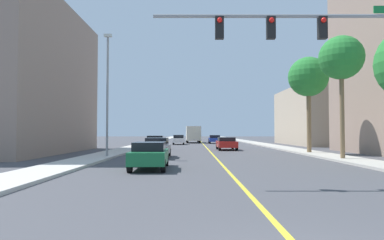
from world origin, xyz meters
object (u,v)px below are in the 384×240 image
at_px(street_lamp, 108,89).
at_px(car_black, 156,143).
at_px(car_blue, 215,139).
at_px(palm_mid, 342,59).
at_px(traffic_signal_mast, 349,47).
at_px(delivery_truck, 193,134).
at_px(car_gray, 157,148).
at_px(car_red, 227,143).
at_px(palm_far, 309,78).
at_px(car_white, 179,140).
at_px(car_green, 150,155).

relative_size(street_lamp, car_black, 1.95).
bearing_deg(car_blue, palm_mid, -79.50).
bearing_deg(traffic_signal_mast, delivery_truck, 96.90).
relative_size(car_gray, car_red, 1.02).
xyz_separation_m(traffic_signal_mast, palm_mid, (4.26, 10.16, 1.76)).
bearing_deg(car_red, palm_far, -44.03).
xyz_separation_m(street_lamp, car_white, (4.13, 26.91, -4.31)).
xyz_separation_m(traffic_signal_mast, car_black, (-9.81, 23.69, -4.33)).
bearing_deg(car_green, car_blue, 79.71).
bearing_deg(car_gray, delivery_truck, 85.76).
bearing_deg(palm_mid, traffic_signal_mast, -112.74).
relative_size(car_black, car_green, 1.08).
relative_size(car_gray, car_green, 1.05).
relative_size(car_gray, car_white, 1.07).
xyz_separation_m(car_red, car_white, (-5.71, 15.64, 0.03)).
height_order(car_blue, delivery_truck, delivery_truck).
bearing_deg(delivery_truck, traffic_signal_mast, -85.28).
distance_m(traffic_signal_mast, car_red, 23.82).
bearing_deg(car_blue, delivery_truck, 135.16).
distance_m(car_gray, delivery_truck, 34.42).
bearing_deg(car_black, palm_mid, 134.02).
distance_m(car_red, delivery_truck, 23.81).
bearing_deg(car_white, traffic_signal_mast, -80.57).
relative_size(palm_far, car_black, 1.82).
relative_size(car_green, delivery_truck, 0.55).
relative_size(palm_mid, delivery_truck, 1.07).
distance_m(street_lamp, car_black, 12.63).
height_order(car_green, car_blue, car_green).
relative_size(street_lamp, palm_far, 1.07).
bearing_deg(car_blue, car_white, -142.92).
distance_m(traffic_signal_mast, street_lamp, 17.03).
relative_size(car_black, car_red, 1.05).
height_order(palm_far, delivery_truck, palm_far).
xyz_separation_m(palm_mid, car_green, (-12.31, -5.22, -6.13)).
bearing_deg(car_blue, car_black, -111.68).
distance_m(palm_mid, palm_far, 6.84).
bearing_deg(car_white, palm_far, -62.78).
height_order(car_gray, car_green, car_gray).
xyz_separation_m(street_lamp, car_red, (9.84, 11.27, -4.34)).
distance_m(street_lamp, delivery_truck, 35.57).
bearing_deg(palm_mid, car_black, 136.09).
distance_m(street_lamp, car_green, 9.22).
distance_m(car_green, delivery_truck, 41.99).
height_order(palm_far, car_gray, palm_far).
bearing_deg(palm_mid, street_lamp, 173.45).
bearing_deg(car_red, car_green, -107.98).
distance_m(palm_far, car_green, 18.33).
xyz_separation_m(street_lamp, car_black, (2.25, 11.66, -4.28)).
bearing_deg(delivery_truck, car_green, -95.44).
bearing_deg(car_green, car_white, 88.25).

